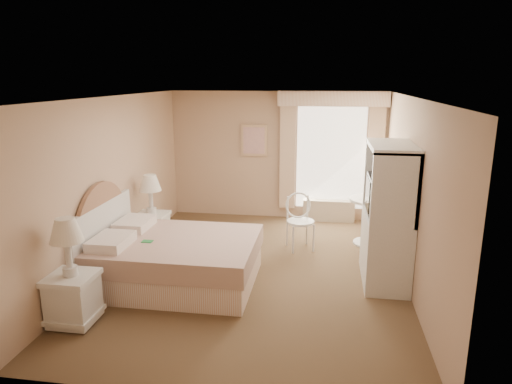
% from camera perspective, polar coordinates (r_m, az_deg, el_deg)
% --- Properties ---
extents(room, '(4.21, 5.51, 2.51)m').
position_cam_1_polar(room, '(6.35, -0.06, 0.43)').
color(room, brown).
rests_on(room, ground).
extents(window, '(2.05, 0.22, 2.51)m').
position_cam_1_polar(window, '(8.87, 9.34, 4.79)').
color(window, white).
rests_on(window, room).
extents(framed_art, '(0.52, 0.04, 0.62)m').
position_cam_1_polar(framed_art, '(9.00, -0.25, 6.46)').
color(framed_art, tan).
rests_on(framed_art, room).
extents(bed, '(2.15, 1.68, 1.49)m').
position_cam_1_polar(bed, '(6.42, -10.80, -8.08)').
color(bed, '#DAAA8D').
rests_on(bed, room).
extents(nightstand_near, '(0.52, 0.52, 1.25)m').
position_cam_1_polar(nightstand_near, '(5.67, -22.03, -10.77)').
color(nightstand_near, white).
rests_on(nightstand_near, room).
extents(nightstand_far, '(0.50, 0.50, 1.21)m').
position_cam_1_polar(nightstand_far, '(7.72, -12.86, -3.54)').
color(nightstand_far, white).
rests_on(nightstand_far, room).
extents(round_table, '(0.76, 0.76, 0.80)m').
position_cam_1_polar(round_table, '(7.89, 14.25, -2.67)').
color(round_table, silver).
rests_on(round_table, room).
extents(cafe_chair, '(0.57, 0.57, 0.93)m').
position_cam_1_polar(cafe_chair, '(7.53, 5.45, -3.07)').
color(cafe_chair, silver).
rests_on(cafe_chair, room).
extents(armoire, '(0.58, 1.15, 1.92)m').
position_cam_1_polar(armoire, '(6.46, 16.08, -4.11)').
color(armoire, white).
rests_on(armoire, room).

